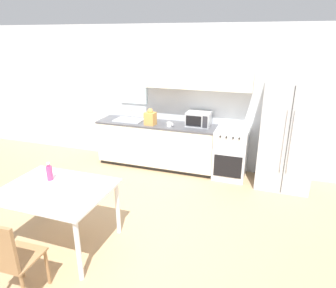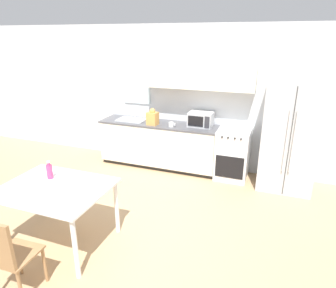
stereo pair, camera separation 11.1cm
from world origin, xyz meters
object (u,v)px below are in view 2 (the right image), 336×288
at_px(refrigerator, 289,137).
at_px(drink_bottle, 50,171).
at_px(dining_table, 55,194).
at_px(coffee_mug, 172,124).
at_px(oven_range, 233,154).
at_px(dining_chair_near, 6,253).
at_px(microwave, 201,119).

xyz_separation_m(refrigerator, drink_bottle, (-2.84, -2.41, -0.04)).
bearing_deg(refrigerator, dining_table, -135.49).
bearing_deg(drink_bottle, coffee_mug, 71.17).
distance_m(oven_range, refrigerator, 1.02).
bearing_deg(drink_bottle, dining_table, -40.51).
distance_m(oven_range, dining_chair_near, 3.86).
relative_size(dining_chair_near, drink_bottle, 3.96).
height_order(microwave, dining_chair_near, microwave).
distance_m(refrigerator, coffee_mug, 2.05).
height_order(oven_range, microwave, microwave).
height_order(coffee_mug, dining_chair_near, coffee_mug).
relative_size(dining_table, drink_bottle, 5.41).
xyz_separation_m(coffee_mug, drink_bottle, (-0.80, -2.34, -0.06)).
bearing_deg(oven_range, dining_table, -123.18).
bearing_deg(microwave, drink_bottle, -116.73).
distance_m(refrigerator, dining_table, 3.70).
bearing_deg(dining_table, dining_chair_near, -81.44).
bearing_deg(refrigerator, microwave, 174.43).
height_order(oven_range, refrigerator, refrigerator).
relative_size(oven_range, dining_table, 0.72).
bearing_deg(microwave, refrigerator, -5.57).
relative_size(microwave, dining_chair_near, 0.47).
relative_size(oven_range, coffee_mug, 7.29).
relative_size(refrigerator, dining_chair_near, 1.96).
xyz_separation_m(oven_range, drink_bottle, (-1.94, -2.47, 0.42)).
xyz_separation_m(microwave, dining_chair_near, (-0.95, -3.62, -0.49)).
distance_m(dining_table, dining_chair_near, 0.89).
xyz_separation_m(coffee_mug, dining_table, (-0.59, -2.51, -0.25)).
distance_m(coffee_mug, dining_chair_near, 3.44).
distance_m(coffee_mug, drink_bottle, 2.47).
bearing_deg(dining_chair_near, microwave, 72.81).
height_order(oven_range, dining_chair_near, dining_chair_near).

